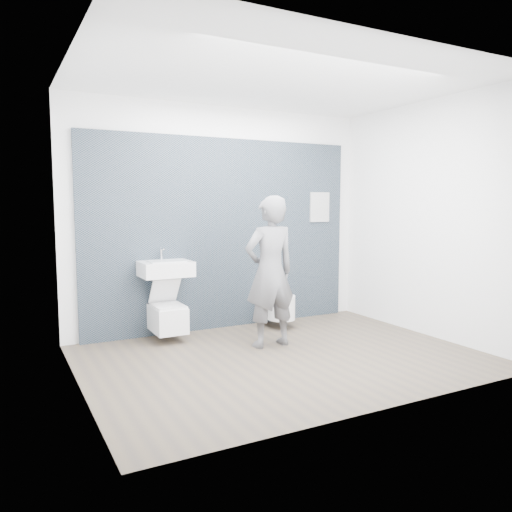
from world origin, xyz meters
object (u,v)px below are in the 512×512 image
washbasin (166,268)px  visitor (270,272)px  toilet_rounded (278,306)px  toilet_square (168,317)px

washbasin → visitor: visitor is taller
washbasin → toilet_rounded: bearing=-2.8°
toilet_square → toilet_rounded: toilet_square is taller
toilet_rounded → toilet_square: bearing=178.5°
toilet_rounded → visitor: (-0.52, -0.73, 0.57)m
washbasin → visitor: (0.94, -0.80, -0.00)m
washbasin → toilet_square: washbasin is taller
toilet_square → visitor: size_ratio=0.37×
visitor → toilet_square: bearing=-40.3°
toilet_square → toilet_rounded: size_ratio=1.08×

